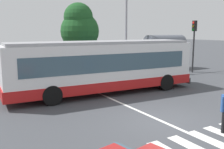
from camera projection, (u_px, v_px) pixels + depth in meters
ground_plane at (165, 122)px, 10.56m from camera, size 160.00×160.00×0.00m
city_transit_bus at (103, 66)px, 15.19m from camera, size 11.45×3.07×3.06m
parked_car_charcoal at (11, 70)px, 19.44m from camera, size 2.07×4.59×1.35m
parked_car_red at (46, 67)px, 20.73m from camera, size 1.94×4.54×1.35m
parked_car_black at (75, 64)px, 22.54m from camera, size 1.92×4.52×1.35m
parked_car_blue at (103, 63)px, 23.68m from camera, size 2.13×4.62×1.35m
parked_car_champagne at (130, 61)px, 24.71m from camera, size 2.02×4.58×1.35m
traffic_light_far_corner at (194, 38)px, 22.59m from camera, size 0.33×0.32×4.52m
bus_stop_shelter at (165, 44)px, 24.84m from camera, size 4.21×1.54×3.25m
twin_arm_street_lamp at (126, 5)px, 23.56m from camera, size 5.37×0.32×9.60m
background_tree_right at (79, 27)px, 26.62m from camera, size 3.95×3.95×6.47m
lane_center_line at (135, 109)px, 12.22m from camera, size 0.16×24.00×0.01m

